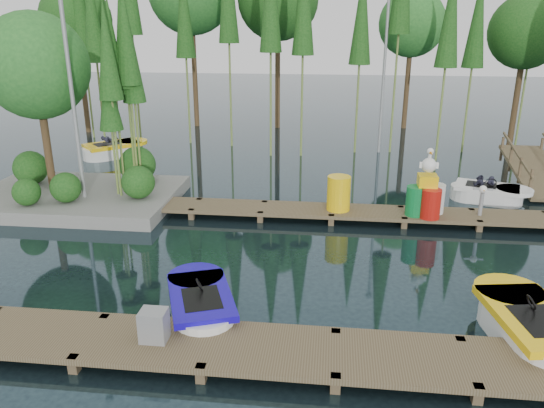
# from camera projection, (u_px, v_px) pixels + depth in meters

# --- Properties ---
(ground_plane) EXTENTS (90.00, 90.00, 0.00)m
(ground_plane) POSITION_uv_depth(u_px,v_px,m) (250.00, 251.00, 13.38)
(ground_plane) COLOR #1F3239
(near_dock) EXTENTS (18.00, 1.50, 0.50)m
(near_dock) POSITION_uv_depth(u_px,v_px,m) (210.00, 346.00, 9.08)
(near_dock) COLOR brown
(near_dock) RESTS_ON ground
(far_dock) EXTENTS (15.00, 1.20, 0.50)m
(far_dock) POSITION_uv_depth(u_px,v_px,m) (297.00, 210.00, 15.54)
(far_dock) COLOR brown
(far_dock) RESTS_ON ground
(island) EXTENTS (6.20, 4.20, 6.75)m
(island) POSITION_uv_depth(u_px,v_px,m) (60.00, 101.00, 16.09)
(island) COLOR gray
(island) RESTS_ON ground
(tree_screen) EXTENTS (34.42, 18.53, 10.31)m
(tree_screen) POSITION_uv_depth(u_px,v_px,m) (238.00, 4.00, 21.50)
(tree_screen) COLOR #4B3620
(tree_screen) RESTS_ON ground
(lamp_island) EXTENTS (0.30, 0.30, 7.25)m
(lamp_island) POSITION_uv_depth(u_px,v_px,m) (69.00, 67.00, 14.90)
(lamp_island) COLOR gray
(lamp_island) RESTS_ON ground
(lamp_rear) EXTENTS (0.30, 0.30, 7.25)m
(lamp_rear) POSITION_uv_depth(u_px,v_px,m) (385.00, 51.00, 21.84)
(lamp_rear) COLOR gray
(lamp_rear) RESTS_ON ground
(ramp) EXTENTS (1.50, 3.94, 1.49)m
(ramp) POSITION_uv_depth(u_px,v_px,m) (536.00, 170.00, 18.30)
(ramp) COLOR brown
(ramp) RESTS_ON ground
(boat_blue) EXTENTS (1.97, 2.79, 0.86)m
(boat_blue) POSITION_uv_depth(u_px,v_px,m) (201.00, 305.00, 10.34)
(boat_blue) COLOR white
(boat_blue) RESTS_ON ground
(boat_yellow_near) EXTENTS (1.75, 3.05, 0.97)m
(boat_yellow_near) POSITION_uv_depth(u_px,v_px,m) (530.00, 328.00, 9.54)
(boat_yellow_near) COLOR white
(boat_yellow_near) RESTS_ON ground
(boat_yellow_far) EXTENTS (2.88, 2.82, 1.39)m
(boat_yellow_far) POSITION_uv_depth(u_px,v_px,m) (114.00, 150.00, 22.39)
(boat_yellow_far) COLOR white
(boat_yellow_far) RESTS_ON ground
(boat_white_far) EXTENTS (2.69, 1.81, 1.16)m
(boat_white_far) POSITION_uv_depth(u_px,v_px,m) (488.00, 193.00, 16.93)
(boat_white_far) COLOR white
(boat_white_far) RESTS_ON ground
(utility_cabinet) EXTENTS (0.46, 0.39, 0.56)m
(utility_cabinet) POSITION_uv_depth(u_px,v_px,m) (154.00, 325.00, 9.07)
(utility_cabinet) COLOR gray
(utility_cabinet) RESTS_ON near_dock
(yellow_barrel) EXTENTS (0.67, 0.67, 1.00)m
(yellow_barrel) POSITION_uv_depth(u_px,v_px,m) (339.00, 193.00, 15.22)
(yellow_barrel) COLOR yellow
(yellow_barrel) RESTS_ON far_dock
(drum_cluster) EXTENTS (1.11, 1.02, 1.92)m
(drum_cluster) POSITION_uv_depth(u_px,v_px,m) (427.00, 196.00, 14.79)
(drum_cluster) COLOR #0D7732
(drum_cluster) RESTS_ON far_dock
(seagull_post) EXTENTS (0.54, 0.29, 0.87)m
(seagull_post) POSITION_uv_depth(u_px,v_px,m) (482.00, 195.00, 14.76)
(seagull_post) COLOR gray
(seagull_post) RESTS_ON far_dock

